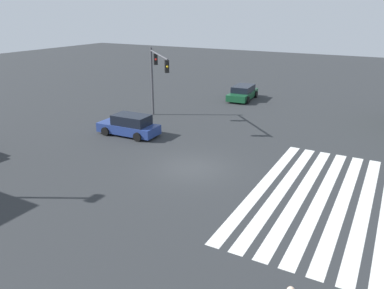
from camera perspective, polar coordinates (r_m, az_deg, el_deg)
The scene contains 5 objects.
ground_plane at distance 21.21m, azimuth 0.00°, elevation -3.62°, with size 125.26×125.26×0.00m, color #2B2D30.
crosswalk_markings at distance 19.10m, azimuth 20.55°, elevation -7.78°, with size 12.35×7.25×0.01m.
traffic_signal_mast at distance 29.52m, azimuth -5.48°, elevation 11.21°, with size 4.48×4.48×5.59m.
car_2 at distance 37.85m, azimuth 7.74°, elevation 7.82°, with size 4.71×2.42×1.37m.
car_3 at distance 26.95m, azimuth -9.50°, elevation 2.89°, with size 2.12×4.49×1.50m.
Camera 1 is at (-17.02, -9.42, 8.46)m, focal length 35.00 mm.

